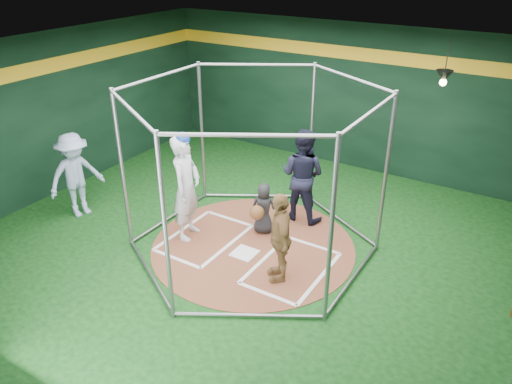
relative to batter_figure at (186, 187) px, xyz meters
The scene contains 12 objects.
room_shell 1.48m from the batter_figure, 14.68° to the left, with size 10.10×9.10×3.53m.
clay_disc 1.67m from the batter_figure, 14.34° to the left, with size 3.80×3.80×0.01m, color brown.
home_plate 1.63m from the batter_figure, ahead, with size 0.43×0.43×0.01m, color white.
batter_box_left 1.09m from the batter_figure, 13.11° to the left, with size 1.17×1.77×0.01m.
batter_box_right 2.44m from the batter_figure, ahead, with size 1.17×1.77×0.01m.
batting_cage 1.38m from the batter_figure, 14.34° to the left, with size 4.05×4.67×3.00m.
pendant_lamp_near 5.50m from the batter_figure, 48.57° to the left, with size 0.34×0.34×0.90m.
batter_figure is the anchor object (origin of this frame).
visitor_leopard 2.17m from the batter_figure, ahead, with size 0.93×0.39×1.59m, color tan.
catcher_figure 1.53m from the batter_figure, 36.22° to the left, with size 0.58×0.63×1.02m.
umpire 2.33m from the batter_figure, 49.13° to the left, with size 0.93×0.73×1.92m, color black.
bystander_blue 2.52m from the batter_figure, 168.31° to the right, with size 1.15×0.66×1.78m, color #95A8C5.
Camera 1 is at (4.21, -6.69, 5.14)m, focal length 35.00 mm.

